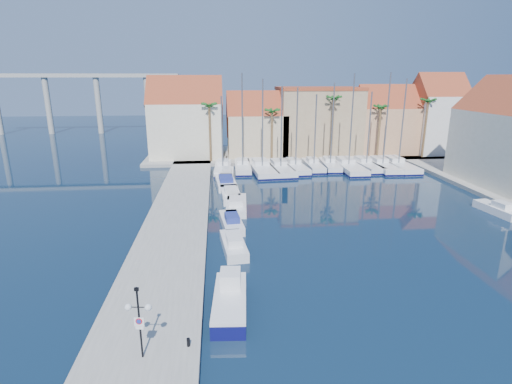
{
  "coord_description": "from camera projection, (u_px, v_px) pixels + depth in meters",
  "views": [
    {
      "loc": [
        -4.85,
        -22.3,
        13.72
      ],
      "look_at": [
        -1.27,
        14.55,
        3.0
      ],
      "focal_mm": 28.0,
      "sensor_mm": 36.0,
      "label": 1
    }
  ],
  "objects": [
    {
      "name": "ground",
      "position": [
        298.0,
        299.0,
        25.59
      ],
      "size": [
        260.0,
        260.0,
        0.0
      ],
      "primitive_type": "plane",
      "color": "black",
      "rests_on": "ground"
    },
    {
      "name": "quay_west",
      "position": [
        176.0,
        225.0,
        37.59
      ],
      "size": [
        6.0,
        77.0,
        0.5
      ],
      "primitive_type": "cube",
      "color": "gray",
      "rests_on": "ground"
    },
    {
      "name": "shore_north",
      "position": [
        300.0,
        154.0,
        72.33
      ],
      "size": [
        54.0,
        16.0,
        0.5
      ],
      "primitive_type": "cube",
      "color": "gray",
      "rests_on": "ground"
    },
    {
      "name": "lamp_post",
      "position": [
        139.0,
        312.0,
        18.87
      ],
      "size": [
        1.29,
        0.45,
        3.81
      ],
      "rotation": [
        0.0,
        0.0,
        -0.11
      ],
      "color": "black",
      "rests_on": "quay_west"
    },
    {
      "name": "bollard",
      "position": [
        188.0,
        342.0,
        20.29
      ],
      "size": [
        0.18,
        0.18,
        0.44
      ],
      "primitive_type": "cylinder",
      "color": "black",
      "rests_on": "quay_west"
    },
    {
      "name": "fishing_boat",
      "position": [
        230.0,
        299.0,
        24.29
      ],
      "size": [
        2.36,
        5.96,
        2.04
      ],
      "rotation": [
        0.0,
        0.0,
        -0.07
      ],
      "color": "#0D0E50",
      "rests_on": "ground"
    },
    {
      "name": "motorboat_west_0",
      "position": [
        234.0,
        245.0,
        32.62
      ],
      "size": [
        2.23,
        5.49,
        1.4
      ],
      "rotation": [
        0.0,
        0.0,
        0.1
      ],
      "color": "white",
      "rests_on": "ground"
    },
    {
      "name": "motorboat_west_1",
      "position": [
        231.0,
        222.0,
        37.72
      ],
      "size": [
        2.3,
        5.63,
        1.4
      ],
      "rotation": [
        0.0,
        0.0,
        0.1
      ],
      "color": "white",
      "rests_on": "ground"
    },
    {
      "name": "motorboat_west_2",
      "position": [
        236.0,
        205.0,
        42.78
      ],
      "size": [
        2.5,
        6.67,
        1.4
      ],
      "rotation": [
        0.0,
        0.0,
        -0.06
      ],
      "color": "white",
      "rests_on": "ground"
    },
    {
      "name": "motorboat_west_3",
      "position": [
        231.0,
        194.0,
        46.7
      ],
      "size": [
        2.4,
        6.59,
        1.4
      ],
      "rotation": [
        0.0,
        0.0,
        0.05
      ],
      "color": "white",
      "rests_on": "ground"
    },
    {
      "name": "motorboat_west_4",
      "position": [
        226.0,
        182.0,
        52.17
      ],
      "size": [
        2.93,
        7.62,
        1.4
      ],
      "rotation": [
        0.0,
        0.0,
        0.07
      ],
      "color": "white",
      "rests_on": "ground"
    },
    {
      "name": "motorboat_west_5",
      "position": [
        227.0,
        173.0,
        56.9
      ],
      "size": [
        2.17,
        5.97,
        1.4
      ],
      "rotation": [
        0.0,
        0.0,
        -0.05
      ],
      "color": "white",
      "rests_on": "ground"
    },
    {
      "name": "motorboat_east_1",
      "position": [
        498.0,
        209.0,
        41.39
      ],
      "size": [
        2.31,
        5.35,
        1.4
      ],
      "rotation": [
        0.0,
        0.0,
        0.13
      ],
      "color": "white",
      "rests_on": "ground"
    },
    {
      "name": "sailboat_0",
      "position": [
        223.0,
        168.0,
        59.77
      ],
      "size": [
        2.8,
        9.11,
        11.11
      ],
      "rotation": [
        0.0,
        0.0,
        -0.05
      ],
      "color": "white",
      "rests_on": "ground"
    },
    {
      "name": "sailboat_1",
      "position": [
        243.0,
        166.0,
        60.56
      ],
      "size": [
        2.61,
        8.92,
        14.27
      ],
      "rotation": [
        0.0,
        0.0,
        -0.03
      ],
      "color": "white",
      "rests_on": "ground"
    },
    {
      "name": "sailboat_2",
      "position": [
        262.0,
        168.0,
        59.99
      ],
      "size": [
        3.98,
        12.12,
        13.46
      ],
      "rotation": [
        0.0,
        0.0,
        0.07
      ],
      "color": "white",
      "rests_on": "ground"
    },
    {
      "name": "sailboat_3",
      "position": [
        280.0,
        168.0,
        59.79
      ],
      "size": [
        3.62,
        10.81,
        12.48
      ],
      "rotation": [
        0.0,
        0.0,
        0.08
      ],
      "color": "white",
      "rests_on": "ground"
    },
    {
      "name": "sailboat_4",
      "position": [
        295.0,
        166.0,
        60.73
      ],
      "size": [
        3.17,
        9.66,
        12.28
      ],
      "rotation": [
        0.0,
        0.0,
        0.07
      ],
      "color": "white",
      "rests_on": "ground"
    },
    {
      "name": "sailboat_5",
      "position": [
        313.0,
        165.0,
        61.47
      ],
      "size": [
        2.22,
        8.23,
        11.27
      ],
      "rotation": [
        0.0,
        0.0,
        -0.0
      ],
      "color": "white",
      "rests_on": "ground"
    },
    {
      "name": "sailboat_6",
      "position": [
        330.0,
        164.0,
        61.91
      ],
      "size": [
        2.81,
        8.55,
        12.9
      ],
      "rotation": [
        0.0,
        0.0,
        -0.07
      ],
      "color": "white",
      "rests_on": "ground"
    },
    {
      "name": "sailboat_7",
      "position": [
        347.0,
        166.0,
        61.23
      ],
      "size": [
        3.13,
        11.57,
        14.19
      ],
      "rotation": [
        0.0,
        0.0,
        0.01
      ],
      "color": "white",
      "rests_on": "ground"
    },
    {
      "name": "sailboat_8",
      "position": [
        365.0,
        165.0,
        61.94
      ],
      "size": [
        3.31,
        9.82,
        11.63
      ],
      "rotation": [
        0.0,
        0.0,
        0.08
      ],
      "color": "white",
      "rests_on": "ground"
    },
    {
      "name": "sailboat_9",
      "position": [
        381.0,
        165.0,
        61.69
      ],
      "size": [
        3.11,
        10.7,
        14.33
      ],
      "rotation": [
        0.0,
        0.0,
        -0.03
      ],
      "color": "white",
      "rests_on": "ground"
    },
    {
      "name": "sailboat_10",
      "position": [
        396.0,
        164.0,
        62.1
      ],
      "size": [
        3.15,
        11.21,
        13.47
      ],
      "rotation": [
        0.0,
        0.0,
        0.02
      ],
      "color": "white",
      "rests_on": "ground"
    },
    {
      "name": "building_0",
      "position": [
        187.0,
        121.0,
        67.77
      ],
      "size": [
        12.3,
        9.0,
        13.5
      ],
      "color": "beige",
      "rests_on": "shore_north"
    },
    {
      "name": "building_1",
      "position": [
        257.0,
        127.0,
        69.23
      ],
      "size": [
        10.3,
        8.0,
        11.0
      ],
      "color": "tan",
      "rests_on": "shore_north"
    },
    {
      "name": "building_2",
      "position": [
        318.0,
        120.0,
        70.94
      ],
      "size": [
        14.2,
        10.2,
        11.5
      ],
      "color": "tan",
      "rests_on": "shore_north"
    },
    {
      "name": "building_3",
      "position": [
        385.0,
        122.0,
        71.21
      ],
      "size": [
        10.3,
        8.0,
        12.0
      ],
      "color": "tan",
      "rests_on": "shore_north"
    },
    {
      "name": "building_4",
      "position": [
        436.0,
        116.0,
        70.78
      ],
      "size": [
        8.3,
        8.0,
        14.0
      ],
      "color": "silver",
      "rests_on": "shore_north"
    },
    {
      "name": "palm_0",
      "position": [
        209.0,
        107.0,
        62.66
      ],
      "size": [
        2.6,
        2.6,
        10.15
      ],
      "color": "brown",
      "rests_on": "shore_north"
    },
    {
      "name": "palm_1",
      "position": [
        272.0,
        113.0,
        63.85
      ],
      "size": [
        2.6,
        2.6,
        9.15
      ],
      "color": "brown",
      "rests_on": "shore_north"
    },
    {
      "name": "palm_2",
      "position": [
        334.0,
        101.0,
        64.25
      ],
      "size": [
        2.6,
        2.6,
        11.15
      ],
      "color": "brown",
      "rests_on": "shore_north"
    },
    {
      "name": "palm_3",
      "position": [
        381.0,
        109.0,
        65.39
      ],
      "size": [
        2.6,
        2.6,
        9.65
      ],
      "color": "brown",
      "rests_on": "shore_north"
    },
    {
      "name": "palm_4",
      "position": [
        428.0,
        103.0,
        65.87
      ],
      "size": [
        2.6,
        2.6,
        10.65
      ],
      "color": "brown",
      "rests_on": "shore_north"
    },
    {
      "name": "viaduct",
      "position": [
        76.0,
        91.0,
        97.5
      ],
      "size": [
        48.0,
        2.2,
        14.45
      ],
      "color": "#9E9E99",
      "rests_on": "ground"
    }
  ]
}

